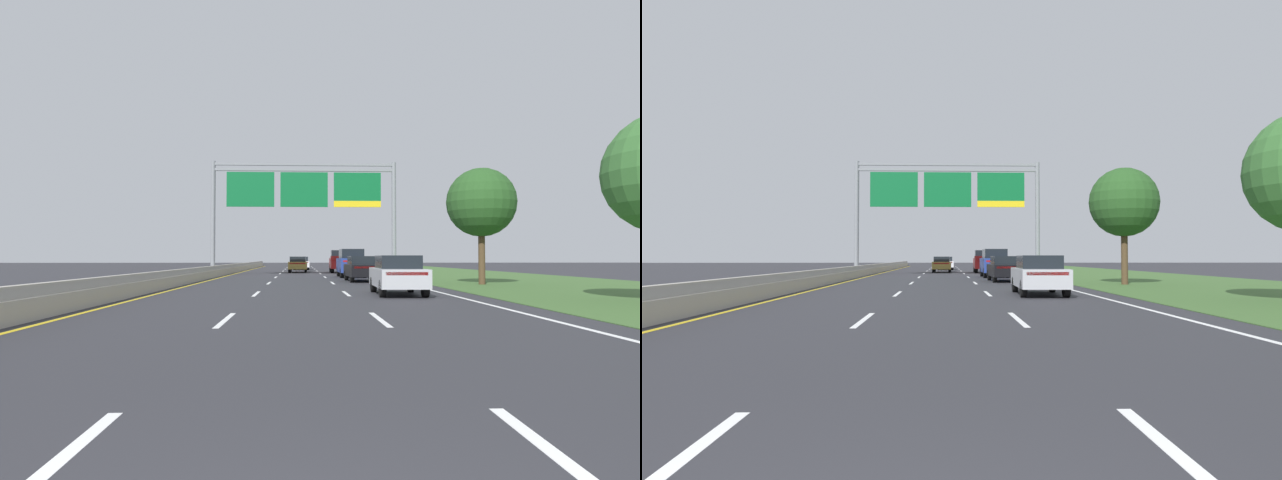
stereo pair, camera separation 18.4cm
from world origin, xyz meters
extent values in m
plane|color=#2B2B30|center=(0.00, 35.00, 0.00)|extent=(220.00, 220.00, 0.00)
cube|color=white|center=(-1.85, 1.50, 0.00)|extent=(0.14, 3.00, 0.01)
cube|color=white|center=(-1.85, 10.50, 0.00)|extent=(0.14, 3.00, 0.01)
cube|color=white|center=(-1.85, 19.50, 0.00)|extent=(0.14, 3.00, 0.01)
cube|color=white|center=(-1.85, 28.50, 0.00)|extent=(0.14, 3.00, 0.01)
cube|color=white|center=(-1.85, 37.50, 0.00)|extent=(0.14, 3.00, 0.01)
cube|color=white|center=(-1.85, 46.50, 0.00)|extent=(0.14, 3.00, 0.01)
cube|color=white|center=(-1.85, 55.50, 0.00)|extent=(0.14, 3.00, 0.01)
cube|color=white|center=(-1.85, 64.50, 0.00)|extent=(0.14, 3.00, 0.01)
cube|color=white|center=(-1.85, 73.50, 0.00)|extent=(0.14, 3.00, 0.01)
cube|color=white|center=(-1.85, 82.50, 0.00)|extent=(0.14, 3.00, 0.01)
cube|color=white|center=(1.85, 1.50, 0.00)|extent=(0.14, 3.00, 0.01)
cube|color=white|center=(1.85, 10.50, 0.00)|extent=(0.14, 3.00, 0.01)
cube|color=white|center=(1.85, 19.50, 0.00)|extent=(0.14, 3.00, 0.01)
cube|color=white|center=(1.85, 28.50, 0.00)|extent=(0.14, 3.00, 0.01)
cube|color=white|center=(1.85, 37.50, 0.00)|extent=(0.14, 3.00, 0.01)
cube|color=white|center=(1.85, 46.50, 0.00)|extent=(0.14, 3.00, 0.01)
cube|color=white|center=(1.85, 55.50, 0.00)|extent=(0.14, 3.00, 0.01)
cube|color=white|center=(1.85, 64.50, 0.00)|extent=(0.14, 3.00, 0.01)
cube|color=white|center=(1.85, 73.50, 0.00)|extent=(0.14, 3.00, 0.01)
cube|color=white|center=(1.85, 82.50, 0.00)|extent=(0.14, 3.00, 0.01)
cube|color=white|center=(5.90, 35.00, 0.00)|extent=(0.16, 106.00, 0.01)
cube|color=gold|center=(-5.90, 35.00, 0.00)|extent=(0.16, 106.00, 0.01)
cube|color=#3D602D|center=(13.95, 35.00, 0.01)|extent=(14.00, 110.00, 0.02)
cube|color=#A8A399|center=(-6.60, 35.00, 0.28)|extent=(0.60, 110.00, 0.55)
cube|color=#A8A399|center=(-6.60, 35.00, 0.70)|extent=(0.25, 110.00, 0.30)
cylinder|color=gray|center=(-7.05, 40.46, 4.65)|extent=(0.36, 0.36, 9.29)
cylinder|color=gray|center=(7.65, 40.46, 4.65)|extent=(0.36, 0.36, 9.29)
cube|color=gray|center=(0.30, 40.46, 9.07)|extent=(14.70, 0.24, 0.20)
cube|color=gray|center=(0.30, 40.46, 8.62)|extent=(14.70, 0.24, 0.20)
cube|color=#0C602D|center=(-4.03, 40.28, 6.99)|extent=(3.83, 0.12, 2.82)
cube|color=#0C602D|center=(0.30, 40.28, 6.99)|extent=(3.83, 0.12, 2.82)
cube|color=#0C602D|center=(4.63, 40.28, 7.24)|extent=(3.83, 0.12, 2.32)
cube|color=yellow|center=(4.63, 40.28, 5.83)|extent=(3.83, 0.12, 0.50)
cube|color=maroon|center=(3.95, 49.47, 0.92)|extent=(2.11, 5.44, 1.00)
cube|color=black|center=(3.97, 50.32, 1.81)|extent=(1.76, 1.94, 0.78)
cube|color=#B21414|center=(3.89, 46.81, 1.22)|extent=(1.68, 0.12, 0.12)
cube|color=maroon|center=(3.91, 47.75, 1.52)|extent=(2.04, 1.99, 0.20)
cylinder|color=black|center=(3.14, 51.33, 0.42)|extent=(0.32, 0.85, 0.84)
cylinder|color=black|center=(4.84, 51.29, 0.42)|extent=(0.32, 0.85, 0.84)
cylinder|color=black|center=(3.06, 47.66, 0.42)|extent=(0.32, 0.85, 0.84)
cylinder|color=black|center=(4.76, 47.62, 0.42)|extent=(0.32, 0.85, 0.84)
cube|color=navy|center=(3.82, 37.45, 0.91)|extent=(1.90, 4.70, 1.05)
cube|color=black|center=(3.82, 37.30, 1.77)|extent=(1.64, 3.00, 0.68)
cube|color=#B21414|center=(3.82, 35.14, 1.22)|extent=(1.60, 0.08, 0.12)
cylinder|color=black|center=(3.00, 39.05, 0.38)|extent=(0.26, 0.76, 0.76)
cylinder|color=black|center=(4.64, 39.05, 0.38)|extent=(0.26, 0.76, 0.76)
cylinder|color=black|center=(3.00, 35.85, 0.38)|extent=(0.26, 0.76, 0.76)
cylinder|color=black|center=(4.64, 35.86, 0.38)|extent=(0.26, 0.76, 0.76)
cube|color=#B2B5BA|center=(3.86, 18.84, 0.69)|extent=(1.95, 4.45, 0.72)
cube|color=black|center=(3.86, 18.79, 1.31)|extent=(1.63, 2.34, 0.52)
cube|color=#B21414|center=(3.80, 16.69, 0.91)|extent=(1.53, 0.12, 0.12)
cylinder|color=black|center=(3.10, 20.36, 0.33)|extent=(0.24, 0.67, 0.66)
cylinder|color=black|center=(4.70, 20.32, 0.33)|extent=(0.24, 0.67, 0.66)
cylinder|color=black|center=(3.01, 17.37, 0.33)|extent=(0.24, 0.67, 0.66)
cylinder|color=black|center=(4.61, 17.33, 0.33)|extent=(0.24, 0.67, 0.66)
cube|color=silver|center=(0.12, 60.47, 0.69)|extent=(1.94, 4.45, 0.72)
cube|color=black|center=(0.12, 60.42, 1.31)|extent=(1.63, 2.34, 0.52)
cube|color=#B21414|center=(0.18, 58.31, 0.91)|extent=(1.53, 0.12, 0.12)
cylinder|color=black|center=(-0.72, 61.94, 0.33)|extent=(0.24, 0.67, 0.66)
cylinder|color=black|center=(0.88, 61.99, 0.33)|extent=(0.24, 0.67, 0.66)
cylinder|color=black|center=(-0.64, 58.95, 0.33)|extent=(0.24, 0.67, 0.66)
cylinder|color=black|center=(0.96, 59.00, 0.33)|extent=(0.24, 0.67, 0.66)
cube|color=#A38438|center=(-0.22, 50.79, 0.69)|extent=(1.92, 4.44, 0.72)
cube|color=black|center=(-0.22, 50.74, 1.31)|extent=(1.62, 2.34, 0.52)
cube|color=#B21414|center=(-0.27, 48.64, 0.91)|extent=(1.53, 0.12, 0.12)
cylinder|color=black|center=(-0.98, 52.31, 0.33)|extent=(0.24, 0.67, 0.66)
cylinder|color=black|center=(0.62, 52.27, 0.33)|extent=(0.24, 0.67, 0.66)
cylinder|color=black|center=(-1.05, 49.32, 0.33)|extent=(0.24, 0.67, 0.66)
cylinder|color=black|center=(0.55, 49.28, 0.33)|extent=(0.24, 0.67, 0.66)
cube|color=black|center=(3.81, 30.50, 0.69)|extent=(1.92, 4.44, 0.72)
cube|color=black|center=(3.81, 30.45, 1.31)|extent=(1.62, 2.33, 0.52)
cube|color=#B21414|center=(3.86, 28.34, 0.91)|extent=(1.53, 0.11, 0.12)
cylinder|color=black|center=(2.98, 31.98, 0.33)|extent=(0.23, 0.66, 0.66)
cylinder|color=black|center=(4.58, 32.01, 0.33)|extent=(0.23, 0.66, 0.66)
cylinder|color=black|center=(3.05, 28.99, 0.33)|extent=(0.23, 0.66, 0.66)
cylinder|color=black|center=(4.64, 29.02, 0.33)|extent=(0.23, 0.66, 0.66)
cylinder|color=#4C3823|center=(9.89, 26.21, 1.50)|extent=(0.36, 0.36, 3.01)
sphere|color=#234C1E|center=(9.89, 26.21, 4.52)|extent=(3.77, 3.77, 3.77)
camera|label=1|loc=(-0.09, -2.16, 1.49)|focal=29.52mm
camera|label=2|loc=(0.09, -2.16, 1.49)|focal=29.52mm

